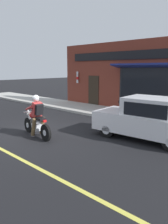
# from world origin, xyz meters

# --- Properties ---
(ground_plane) EXTENTS (80.00, 80.00, 0.00)m
(ground_plane) POSITION_xyz_m (0.00, 0.00, 0.00)
(ground_plane) COLOR black
(sidewalk_curb) EXTENTS (2.60, 22.00, 0.14)m
(sidewalk_curb) POSITION_xyz_m (5.24, 3.00, 0.07)
(sidewalk_curb) COLOR #ADAAA3
(sidewalk_curb) RESTS_ON ground
(storefront_building) EXTENTS (1.25, 11.76, 4.20)m
(storefront_building) POSITION_xyz_m (6.76, -1.00, 2.11)
(storefront_building) COLOR maroon
(storefront_building) RESTS_ON ground
(motorcycle_with_rider) EXTENTS (0.63, 2.02, 1.62)m
(motorcycle_with_rider) POSITION_xyz_m (-0.20, -0.60, 0.68)
(motorcycle_with_rider) COLOR black
(motorcycle_with_rider) RESTS_ON ground
(car_hatchback) EXTENTS (1.93, 3.90, 1.57)m
(car_hatchback) POSITION_xyz_m (2.41, -3.82, 0.77)
(car_hatchback) COLOR black
(car_hatchback) RESTS_ON ground
(fire_hydrant) EXTENTS (0.36, 0.24, 0.88)m
(fire_hydrant) POSITION_xyz_m (4.36, -2.95, 0.57)
(fire_hydrant) COLOR red
(fire_hydrant) RESTS_ON sidewalk_curb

